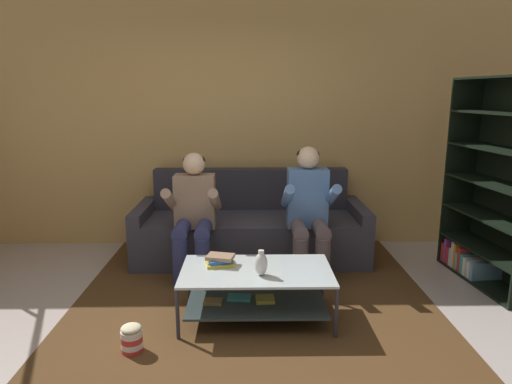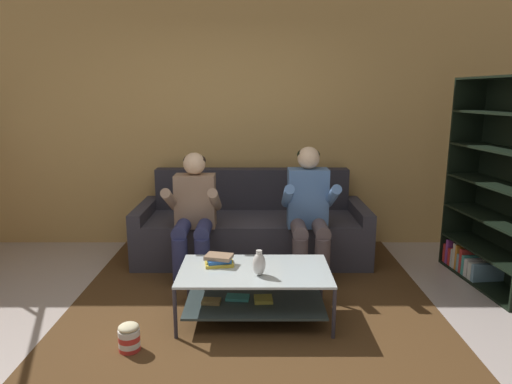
{
  "view_description": "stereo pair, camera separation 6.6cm",
  "coord_description": "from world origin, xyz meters",
  "views": [
    {
      "loc": [
        0.22,
        -2.72,
        1.72
      ],
      "look_at": [
        0.29,
        1.01,
        0.91
      ],
      "focal_mm": 32.0,
      "sensor_mm": 36.0,
      "label": 1
    },
    {
      "loc": [
        0.29,
        -2.72,
        1.72
      ],
      "look_at": [
        0.29,
        1.01,
        0.91
      ],
      "focal_mm": 32.0,
      "sensor_mm": 36.0,
      "label": 2
    }
  ],
  "objects": [
    {
      "name": "area_rug",
      "position": [
        0.26,
        1.12,
        0.01
      ],
      "size": [
        3.0,
        3.33,
        0.01
      ],
      "color": "#50341A",
      "rests_on": "ground"
    },
    {
      "name": "person_seated_right",
      "position": [
        0.78,
        1.4,
        0.68
      ],
      "size": [
        0.5,
        0.58,
        1.23
      ],
      "color": "#5D4D4E",
      "rests_on": "ground"
    },
    {
      "name": "couch",
      "position": [
        0.25,
        1.93,
        0.3
      ],
      "size": [
        2.38,
        0.89,
        0.91
      ],
      "color": "#37353F",
      "rests_on": "ground"
    },
    {
      "name": "popcorn_tub",
      "position": [
        -0.57,
        0.08,
        0.1
      ],
      "size": [
        0.15,
        0.15,
        0.2
      ],
      "color": "red",
      "rests_on": "ground"
    },
    {
      "name": "ground",
      "position": [
        0.0,
        0.0,
        0.0
      ],
      "size": [
        16.8,
        16.8,
        0.0
      ],
      "primitive_type": "plane",
      "color": "#BBACA6"
    },
    {
      "name": "coffee_table",
      "position": [
        0.28,
        0.55,
        0.27
      ],
      "size": [
        1.15,
        0.66,
        0.4
      ],
      "color": "silver",
      "rests_on": "ground"
    },
    {
      "name": "person_seated_left",
      "position": [
        -0.29,
        1.4,
        0.65
      ],
      "size": [
        0.5,
        0.58,
        1.18
      ],
      "color": "navy",
      "rests_on": "ground"
    },
    {
      "name": "back_partition",
      "position": [
        0.0,
        2.46,
        1.45
      ],
      "size": [
        8.4,
        0.12,
        2.9
      ],
      "primitive_type": "cube",
      "color": "tan",
      "rests_on": "ground"
    },
    {
      "name": "book_stack",
      "position": [
        0.0,
        0.65,
        0.44
      ],
      "size": [
        0.24,
        0.21,
        0.08
      ],
      "color": "gold",
      "rests_on": "coffee_table"
    },
    {
      "name": "vase",
      "position": [
        0.31,
        0.44,
        0.49
      ],
      "size": [
        0.1,
        0.1,
        0.19
      ],
      "color": "silver",
      "rests_on": "coffee_table"
    },
    {
      "name": "bookshelf",
      "position": [
        2.47,
        1.27,
        0.79
      ],
      "size": [
        0.47,
        1.17,
        1.86
      ],
      "color": "black",
      "rests_on": "ground"
    }
  ]
}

